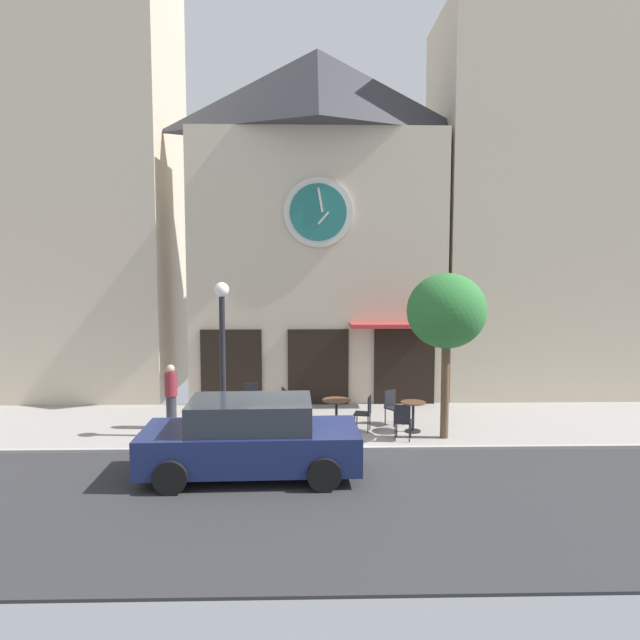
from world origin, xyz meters
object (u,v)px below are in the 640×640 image
(street_lamp, at_px, (223,359))
(pedestrian_maroon, at_px, (171,395))
(cafe_chair_by_entrance, at_px, (280,402))
(cafe_chair_near_lamp, at_px, (403,419))
(cafe_table_near_curb, at_px, (248,403))
(cafe_table_center_left, at_px, (336,407))
(cafe_chair_mid_row, at_px, (251,396))
(cafe_chair_near_tree, at_px, (366,411))
(cafe_table_rightmost, at_px, (413,412))
(cafe_chair_outer, at_px, (392,404))
(parked_car_navy, at_px, (251,438))
(cafe_chair_right_end, at_px, (269,409))
(street_tree, at_px, (447,312))

(street_lamp, xyz_separation_m, pedestrian_maroon, (-1.47, 0.82, -1.08))
(cafe_chair_by_entrance, bearing_deg, cafe_chair_near_lamp, -31.54)
(street_lamp, xyz_separation_m, cafe_table_near_curb, (0.48, 1.30, -1.40))
(cafe_table_center_left, xyz_separation_m, cafe_chair_mid_row, (-2.35, 1.41, -0.02))
(cafe_chair_near_tree, bearing_deg, cafe_table_rightmost, -3.85)
(cafe_chair_near_tree, relative_size, cafe_chair_by_entrance, 1.00)
(street_lamp, relative_size, cafe_chair_mid_row, 4.24)
(street_lamp, height_order, cafe_table_near_curb, street_lamp)
(cafe_table_center_left, distance_m, cafe_chair_outer, 1.55)
(cafe_table_rightmost, distance_m, parked_car_navy, 4.87)
(cafe_table_near_curb, bearing_deg, pedestrian_maroon, -165.95)
(cafe_chair_outer, bearing_deg, cafe_chair_right_end, -172.92)
(cafe_chair_right_end, bearing_deg, cafe_chair_outer, 7.08)
(cafe_chair_near_lamp, bearing_deg, street_lamp, 174.42)
(cafe_chair_mid_row, xyz_separation_m, cafe_chair_by_entrance, (0.86, -0.68, 0.00))
(cafe_chair_outer, height_order, cafe_chair_by_entrance, same)
(cafe_chair_outer, bearing_deg, cafe_table_near_curb, 176.37)
(cafe_table_rightmost, bearing_deg, cafe_chair_by_entrance, 162.10)
(street_lamp, height_order, cafe_chair_near_tree, street_lamp)
(street_tree, distance_m, cafe_chair_near_lamp, 2.78)
(cafe_chair_mid_row, bearing_deg, street_lamp, -102.65)
(cafe_table_rightmost, height_order, cafe_chair_mid_row, cafe_chair_mid_row)
(cafe_table_near_curb, distance_m, cafe_table_rightmost, 4.38)
(cafe_table_near_curb, bearing_deg, cafe_chair_right_end, -47.67)
(cafe_chair_near_lamp, height_order, pedestrian_maroon, pedestrian_maroon)
(cafe_chair_near_lamp, xyz_separation_m, cafe_chair_outer, (-0.03, 1.48, 0.00))
(cafe_table_rightmost, relative_size, cafe_chair_near_tree, 0.86)
(cafe_chair_outer, bearing_deg, cafe_chair_by_entrance, 172.93)
(street_tree, bearing_deg, cafe_chair_near_tree, 161.74)
(street_lamp, distance_m, cafe_chair_near_tree, 3.84)
(cafe_table_near_curb, distance_m, cafe_chair_near_tree, 3.20)
(pedestrian_maroon, bearing_deg, cafe_table_center_left, -1.50)
(cafe_chair_outer, bearing_deg, parked_car_navy, -132.39)
(cafe_table_center_left, height_order, cafe_chair_by_entrance, cafe_chair_by_entrance)
(cafe_chair_right_end, relative_size, cafe_chair_outer, 1.00)
(cafe_chair_right_end, bearing_deg, street_tree, -11.22)
(cafe_table_near_curb, bearing_deg, cafe_table_center_left, -14.36)
(street_tree, distance_m, cafe_chair_right_end, 5.12)
(cafe_table_rightmost, distance_m, cafe_chair_near_tree, 1.20)
(street_tree, distance_m, cafe_chair_near_tree, 3.23)
(cafe_chair_near_lamp, height_order, cafe_chair_right_end, same)
(street_lamp, relative_size, pedestrian_maroon, 2.28)
(cafe_chair_near_lamp, distance_m, cafe_chair_right_end, 3.46)
(street_tree, height_order, cafe_chair_mid_row, street_tree)
(cafe_table_near_curb, distance_m, cafe_chair_near_lamp, 4.25)
(cafe_table_near_curb, height_order, cafe_chair_by_entrance, cafe_chair_by_entrance)
(cafe_chair_near_lamp, bearing_deg, street_tree, 11.58)
(cafe_table_center_left, distance_m, pedestrian_maroon, 4.30)
(street_tree, xyz_separation_m, cafe_table_center_left, (-2.60, 0.91, -2.55))
(street_tree, relative_size, cafe_chair_outer, 4.48)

